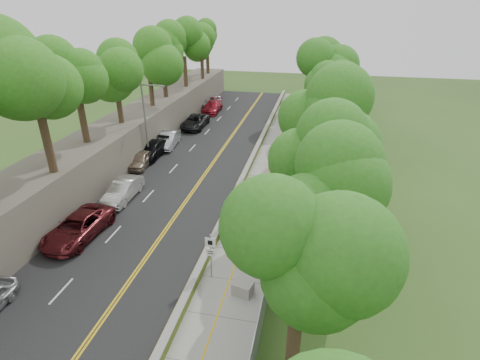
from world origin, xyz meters
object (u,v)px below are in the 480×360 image
Objects in this scene: painter_0 at (239,194)px; construction_barrel at (282,147)px; concrete_block at (243,288)px; car_2 at (78,227)px; streetlight at (147,117)px; person_far at (283,151)px; signpost at (211,251)px; car_1 at (123,190)px.

construction_barrel is at bearing 3.22° from painter_0.
painter_0 reaches higher than concrete_block.
painter_0 is (10.09, 7.25, 0.05)m from car_2.
car_2 is (-12.34, -20.08, 0.37)m from construction_barrel.
streetlight is at bearing 69.15° from painter_0.
streetlight is at bearing 127.20° from concrete_block.
streetlight is 4.59× the size of painter_0.
construction_barrel is at bearing 90.49° from concrete_block.
construction_barrel is at bearing 21.35° from streetlight.
person_far is at bearing 57.70° from car_2.
signpost is 20.07m from person_far.
signpost is 12.98m from car_1.
signpost reaches higher than person_far.
signpost is 0.63× the size of car_1.
painter_0 is at bearing 38.93° from car_2.
streetlight reaches higher than car_1.
person_far is (12.65, 17.72, 0.03)m from car_2.
car_2 is at bearing -121.56° from construction_barrel.
car_2 is at bearing 51.45° from person_far.
car_1 is at bearing -130.31° from construction_barrel.
painter_0 is (11.21, -7.57, -3.72)m from streetlight.
painter_0 is at bearing 7.07° from car_1.
car_2 is 21.77m from person_far.
car_2 is at bearing 138.89° from painter_0.
concrete_block is 10.73m from painter_0.
signpost reaches higher than construction_barrel.
car_2 is at bearing 165.77° from concrete_block.
construction_barrel is (13.46, 5.26, -4.14)m from streetlight.
construction_barrel is (1.95, 22.28, -1.46)m from signpost.
concrete_block is (2.15, -0.98, -1.54)m from signpost.
signpost is 2.77× the size of concrete_block.
concrete_block is 12.94m from car_2.
car_1 reaches higher than concrete_block.
construction_barrel is 18.55m from car_1.
person_far reaches higher than concrete_block.
signpost is (11.51, -17.02, -2.68)m from streetlight.
car_1 is 0.83× the size of car_2.
streetlight is 8.86× the size of construction_barrel.
streetlight is 1.62× the size of car_1.
signpost is at bearing -8.72° from car_2.
streetlight is 2.58× the size of signpost.
signpost is 9.51m from painter_0.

